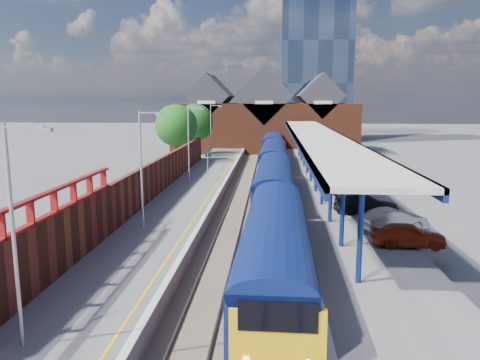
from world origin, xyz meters
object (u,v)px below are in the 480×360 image
object	(u,v)px
lamp_post_a	(17,223)
parked_car_dark	(366,204)
platform_sign	(208,161)
lamp_post_c	(190,139)
parked_car_red	(408,235)
parked_car_silver	(394,220)
lamp_post_d	(212,129)
parked_car_blue	(346,183)
train	(274,167)
lamp_post_b	(143,162)

from	to	relation	value
lamp_post_a	parked_car_dark	xyz separation A→B (m)	(14.10, 18.49, -3.36)
lamp_post_a	platform_sign	distance (m)	32.11
lamp_post_c	parked_car_dark	xyz separation A→B (m)	(14.10, -11.51, -3.36)
parked_car_red	parked_car_silver	bearing A→B (deg)	3.89
lamp_post_d	platform_sign	bearing A→B (deg)	-84.44
parked_car_silver	parked_car_blue	size ratio (longest dim) A/B	0.90
lamp_post_a	platform_sign	size ratio (longest dim) A/B	2.80
train	parked_car_red	size ratio (longest dim) A/B	17.55
platform_sign	train	bearing A→B (deg)	1.88
train	lamp_post_b	size ratio (longest dim) A/B	9.42
lamp_post_d	parked_car_dark	distance (m)	31.09
train	parked_car_dark	world-z (taller)	train
platform_sign	parked_car_silver	bearing A→B (deg)	-52.80
lamp_post_a	parked_car_red	bearing A→B (deg)	36.84
lamp_post_a	parked_car_red	size ratio (longest dim) A/B	1.86
lamp_post_c	lamp_post_a	bearing A→B (deg)	-90.00
lamp_post_b	parked_car_silver	world-z (taller)	lamp_post_b
train	lamp_post_a	world-z (taller)	lamp_post_a
lamp_post_b	lamp_post_d	world-z (taller)	same
platform_sign	parked_car_dark	distance (m)	18.60
lamp_post_a	parked_car_blue	size ratio (longest dim) A/B	1.58
parked_car_silver	parked_car_red	bearing A→B (deg)	160.90
parked_car_blue	platform_sign	bearing A→B (deg)	58.57
parked_car_silver	lamp_post_a	bearing A→B (deg)	114.62
train	platform_sign	xyz separation A→B (m)	(-6.49, -0.21, 0.57)
lamp_post_b	lamp_post_d	bearing A→B (deg)	90.00
lamp_post_b	lamp_post_c	size ratio (longest dim) A/B	1.00
platform_sign	parked_car_silver	world-z (taller)	platform_sign
train	lamp_post_d	world-z (taller)	lamp_post_d
lamp_post_b	parked_car_blue	world-z (taller)	lamp_post_b
lamp_post_a	parked_car_dark	distance (m)	23.50
lamp_post_a	parked_car_red	distance (m)	18.87
platform_sign	lamp_post_a	bearing A→B (deg)	-92.44
lamp_post_a	lamp_post_b	world-z (taller)	same
parked_car_blue	lamp_post_a	bearing A→B (deg)	143.80
lamp_post_c	lamp_post_d	size ratio (longest dim) A/B	1.00
lamp_post_d	platform_sign	xyz separation A→B (m)	(1.36, -14.00, -2.30)
lamp_post_b	platform_sign	xyz separation A→B (m)	(1.36, 18.00, -2.30)
lamp_post_c	lamp_post_d	distance (m)	16.00
lamp_post_d	parked_car_silver	distance (m)	35.25
lamp_post_b	platform_sign	world-z (taller)	lamp_post_b
lamp_post_d	parked_car_blue	xyz separation A→B (m)	(14.00, -19.36, -3.38)
lamp_post_a	parked_car_red	xyz separation A→B (m)	(14.86, 11.14, -3.35)
train	lamp_post_d	size ratio (longest dim) A/B	9.42
train	lamp_post_b	xyz separation A→B (m)	(-7.86, -18.21, 2.87)
lamp_post_c	parked_car_red	distance (m)	24.25
parked_car_silver	parked_car_blue	bearing A→B (deg)	-15.15
lamp_post_a	platform_sign	world-z (taller)	lamp_post_a
lamp_post_a	parked_car_dark	size ratio (longest dim) A/B	1.59
lamp_post_a	lamp_post_c	xyz separation A→B (m)	(0.00, 30.00, 0.00)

